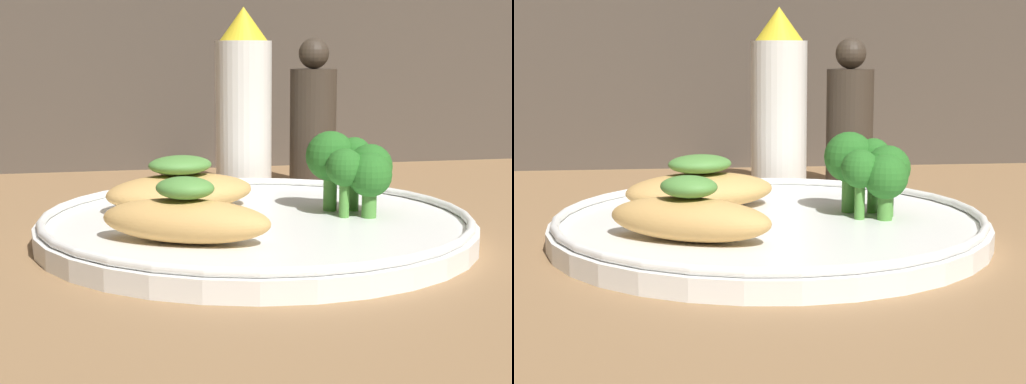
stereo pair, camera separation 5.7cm
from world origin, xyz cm
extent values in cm
cube|color=#936D47|center=(0.00, 0.00, -0.50)|extent=(180.00, 180.00, 1.00)
cylinder|color=white|center=(0.00, 0.00, 0.70)|extent=(31.58, 31.58, 1.40)
torus|color=white|center=(0.00, 0.00, 1.70)|extent=(30.98, 30.98, 0.60)
ellipsoid|color=tan|center=(-5.86, -5.97, 2.80)|extent=(12.01, 8.96, 2.80)
ellipsoid|color=#518E3D|center=(-5.86, -5.97, 4.91)|extent=(4.75, 4.41, 1.43)
ellipsoid|color=tan|center=(-4.94, 4.71, 2.77)|extent=(12.63, 8.60, 2.74)
ellipsoid|color=#518E3D|center=(-4.94, 4.71, 4.86)|extent=(5.62, 4.86, 1.45)
cylinder|color=#4C8E38|center=(8.66, 0.23, 2.61)|extent=(1.03, 1.03, 2.42)
sphere|color=#286B23|center=(8.66, 0.23, 5.00)|extent=(3.37, 3.37, 3.37)
cylinder|color=#4C8E38|center=(7.97, 1.55, 3.13)|extent=(0.79, 0.79, 3.46)
sphere|color=#286B23|center=(7.97, 1.55, 5.76)|extent=(2.58, 2.58, 2.58)
cylinder|color=#4C8E38|center=(6.20, 1.91, 2.84)|extent=(1.04, 1.04, 2.88)
sphere|color=#286B23|center=(6.20, 1.91, 5.61)|extent=(3.81, 3.81, 3.81)
cylinder|color=#4C8E38|center=(6.46, -0.73, 2.76)|extent=(0.75, 0.75, 2.73)
sphere|color=#286B23|center=(6.46, -0.73, 5.10)|extent=(2.80, 2.80, 2.80)
cylinder|color=#4C8E38|center=(8.23, -1.19, 2.42)|extent=(1.08, 1.08, 2.03)
sphere|color=#286B23|center=(8.23, -1.19, 4.57)|extent=(3.25, 3.25, 3.25)
cylinder|color=white|center=(3.06, 20.07, 7.23)|extent=(5.42, 5.42, 14.46)
cone|color=yellow|center=(3.06, 20.07, 16.05)|extent=(4.61, 4.61, 3.18)
cylinder|color=#382D23|center=(10.06, 20.07, 5.88)|extent=(4.60, 4.60, 11.77)
sphere|color=#382D23|center=(10.06, 20.07, 13.26)|extent=(2.99, 2.99, 2.99)
camera|label=1|loc=(-11.64, -54.56, 13.35)|focal=55.00mm
camera|label=2|loc=(-6.05, -55.46, 13.35)|focal=55.00mm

